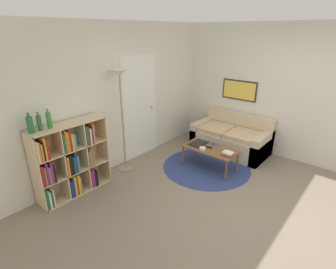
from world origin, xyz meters
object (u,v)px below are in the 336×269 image
object	(u,v)px
bookshelf	(69,161)
floor_lamp	(120,88)
bowl	(203,149)
bottle_left	(30,125)
couch	(232,138)
cup	(215,144)
bottle_middle	(39,123)
bottle_right	(49,120)
coffee_table	(210,150)
laptop	(198,143)

from	to	relation	value
bookshelf	floor_lamp	xyz separation A→B (m)	(1.07, -0.04, 0.96)
bowl	bottle_left	world-z (taller)	bottle_left
couch	cup	bearing A→B (deg)	-176.31
bowl	bottle_middle	distance (m)	2.72
bookshelf	bottle_right	distance (m)	0.73
bowl	bottle_left	size ratio (longest dim) A/B	0.43
cup	bottle_middle	distance (m)	3.01
bookshelf	coffee_table	size ratio (longest dim) A/B	1.15
cup	laptop	bearing A→B (deg)	114.13
bottle_middle	bottle_right	world-z (taller)	bottle_right
laptop	coffee_table	bearing A→B (deg)	-97.37
bookshelf	bottle_right	xyz separation A→B (m)	(-0.18, 0.01, 0.70)
floor_lamp	cup	distance (m)	2.02
bowl	bottle_middle	world-z (taller)	bottle_middle
cup	bottle_left	xyz separation A→B (m)	(-2.73, 1.24, 0.84)
bottle_middle	bottle_right	bearing A→B (deg)	-5.27
bookshelf	bowl	size ratio (longest dim) A/B	9.61
coffee_table	bottle_right	size ratio (longest dim) A/B	3.63
couch	laptop	distance (m)	0.99
cup	bottle_middle	bearing A→B (deg)	154.59
floor_lamp	bottle_middle	xyz separation A→B (m)	(-1.38, 0.06, -0.26)
cup	bowl	bearing A→B (deg)	166.10
bottle_right	coffee_table	bearing A→B (deg)	-28.01
bottle_middle	bowl	bearing A→B (deg)	-26.79
cup	bottle_middle	size ratio (longest dim) A/B	0.31
floor_lamp	coffee_table	size ratio (longest dim) A/B	1.83
bowl	bottle_right	xyz separation A→B (m)	(-2.18, 1.15, 0.86)
bowl	bottle_left	bearing A→B (deg)	154.44
bookshelf	laptop	xyz separation A→B (m)	(2.17, -0.93, -0.17)
bookshelf	bowl	distance (m)	2.30
floor_lamp	bookshelf	bearing A→B (deg)	177.66
bookshelf	bottle_right	size ratio (longest dim) A/B	4.18
laptop	couch	bearing A→B (deg)	-13.83
coffee_table	bookshelf	bearing A→B (deg)	150.16
floor_lamp	bowl	world-z (taller)	floor_lamp
bowl	cup	distance (m)	0.31
floor_lamp	couch	world-z (taller)	floor_lamp
floor_lamp	coffee_table	world-z (taller)	floor_lamp
cup	bottle_right	xyz separation A→B (m)	(-2.48, 1.23, 0.84)
bowl	bottle_left	xyz separation A→B (m)	(-2.43, 1.16, 0.86)
bookshelf	laptop	bearing A→B (deg)	-23.29
bottle_middle	laptop	bearing A→B (deg)	-21.02
cup	bottle_left	bearing A→B (deg)	155.64
floor_lamp	bowl	xyz separation A→B (m)	(0.92, -1.10, -1.11)
couch	coffee_table	world-z (taller)	couch
floor_lamp	bottle_left	xyz separation A→B (m)	(-1.51, 0.06, -0.25)
bottle_right	bookshelf	bearing A→B (deg)	-2.83
cup	bottle_right	world-z (taller)	bottle_right
coffee_table	bowl	world-z (taller)	bowl
couch	bottle_right	world-z (taller)	bottle_right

